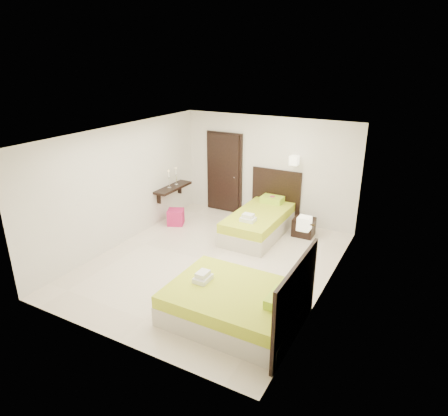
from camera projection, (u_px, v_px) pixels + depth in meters
The scene contains 7 objects.
floor at pixel (213, 262), 8.10m from camera, with size 5.50×5.50×0.00m, color beige.
bed_single at pixel (260, 221), 9.33m from camera, with size 1.27×2.12×1.75m.
bed_double at pixel (238, 304), 6.23m from camera, with size 2.04×1.74×1.69m.
nightstand at pixel (304, 227), 9.26m from camera, with size 0.47×0.42×0.42m, color black.
ottoman at pixel (176, 217), 9.89m from camera, with size 0.38×0.38×0.38m, color #AA164C.
door at pixel (224, 173), 10.48m from camera, with size 1.02×0.15×2.14m.
console_shelf at pixel (173, 188), 10.06m from camera, with size 0.35×1.20×0.78m.
Camera 1 is at (3.64, -6.19, 3.91)m, focal length 32.00 mm.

